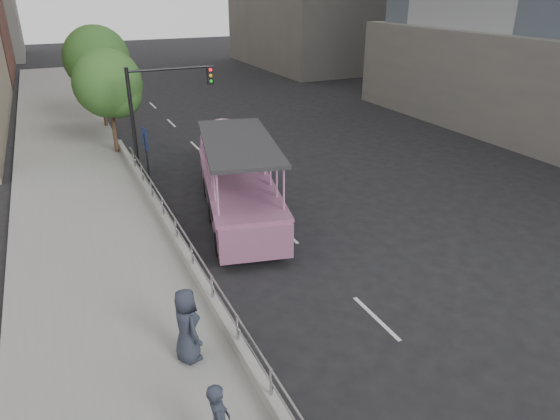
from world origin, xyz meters
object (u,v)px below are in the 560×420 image
at_px(car, 240,139).
at_px(street_tree_far, 99,61).
at_px(duck_boat, 236,181).
at_px(pedestrian_far, 187,326).
at_px(traffic_signal, 156,103).
at_px(street_tree_near, 110,86).
at_px(parking_sign, 146,153).

relative_size(car, street_tree_far, 0.62).
distance_m(duck_boat, pedestrian_far, 9.60).
bearing_deg(traffic_signal, duck_boat, -72.53).
distance_m(duck_boat, traffic_signal, 6.39).
xyz_separation_m(car, street_tree_far, (-6.18, 7.64, 3.63)).
height_order(pedestrian_far, traffic_signal, traffic_signal).
xyz_separation_m(street_tree_near, street_tree_far, (0.20, 6.00, 0.49)).
distance_m(duck_boat, street_tree_near, 10.07).
distance_m(pedestrian_far, parking_sign, 11.85).
bearing_deg(parking_sign, duck_boat, -47.50).
bearing_deg(street_tree_far, duck_boat, -78.09).
relative_size(duck_boat, street_tree_far, 1.60).
distance_m(parking_sign, traffic_signal, 3.19).
relative_size(street_tree_near, street_tree_far, 0.89).
relative_size(duck_boat, pedestrian_far, 5.38).
relative_size(car, pedestrian_far, 2.06).
xyz_separation_m(car, pedestrian_far, (-7.37, -16.03, 0.58)).
height_order(street_tree_near, street_tree_far, street_tree_far).
relative_size(traffic_signal, street_tree_near, 0.91).
bearing_deg(street_tree_near, duck_boat, -69.62).
bearing_deg(pedestrian_far, parking_sign, -18.59).
bearing_deg(street_tree_far, pedestrian_far, -92.87).
distance_m(pedestrian_far, street_tree_far, 23.89).
height_order(duck_boat, street_tree_far, street_tree_far).
bearing_deg(traffic_signal, parking_sign, -114.51).
bearing_deg(traffic_signal, car, 20.50).
bearing_deg(car, street_tree_far, 133.23).
xyz_separation_m(duck_boat, parking_sign, (-2.93, 3.20, 0.63)).
relative_size(duck_boat, car, 2.60).
height_order(car, parking_sign, parking_sign).
bearing_deg(street_tree_far, traffic_signal, -81.57).
bearing_deg(duck_boat, pedestrian_far, -117.14).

